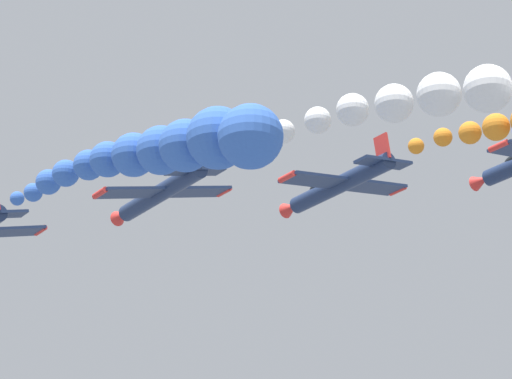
% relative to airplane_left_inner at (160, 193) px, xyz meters
% --- Properties ---
extents(smoke_trail_lead, '(3.93, 22.49, 5.31)m').
position_rel_airplane_left_inner_xyz_m(smoke_trail_lead, '(-7.80, -14.75, -4.56)').
color(smoke_trail_lead, blue).
extents(airplane_left_inner, '(9.36, 10.35, 3.17)m').
position_rel_airplane_left_inner_xyz_m(airplane_left_inner, '(0.00, 0.00, 0.00)').
color(airplane_left_inner, navy).
extents(smoke_trail_left_inner, '(6.44, 20.43, 4.27)m').
position_rel_airplane_left_inner_xyz_m(smoke_trail_left_inner, '(2.93, -21.20, -1.50)').
color(smoke_trail_left_inner, white).
extents(airplane_right_inner, '(9.51, 10.35, 2.73)m').
position_rel_airplane_left_inner_xyz_m(airplane_right_inner, '(9.04, -6.75, 0.50)').
color(airplane_right_inner, navy).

